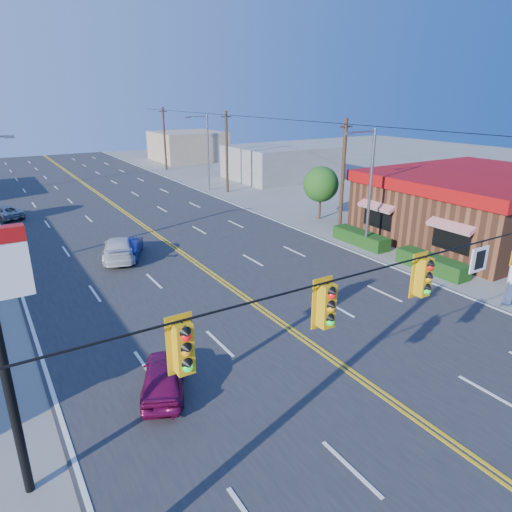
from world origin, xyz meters
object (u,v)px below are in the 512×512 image
car_magenta (164,378)px  car_white (120,249)px  kfc (477,205)px  car_blue (129,248)px  signal_span (447,287)px  car_silver (5,213)px

car_magenta → car_white: size_ratio=0.74×
kfc → car_blue: (-23.04, 8.83, -1.74)m
kfc → car_white: bearing=159.7°
car_blue → car_white: 0.63m
signal_span → car_magenta: bearing=135.8°
signal_span → car_white: bearing=100.0°
car_magenta → car_silver: 29.79m
signal_span → car_magenta: 9.75m
signal_span → car_white: signal_span is taller
signal_span → car_white: (-3.64, 20.75, -4.19)m
car_blue → car_silver: 16.12m
car_blue → car_magenta: bearing=101.5°
signal_span → car_blue: (-3.02, 20.83, -4.24)m
kfc → car_magenta: (-26.31, -5.89, -1.77)m
car_white → car_silver: 15.97m
signal_span → kfc: 23.47m
kfc → car_magenta: kfc is taller
signal_span → car_blue: 21.47m
car_blue → kfc: bearing=-177.0°
car_silver → kfc: bearing=121.4°
car_magenta → car_silver: car_magenta is taller
car_white → car_silver: car_white is taller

